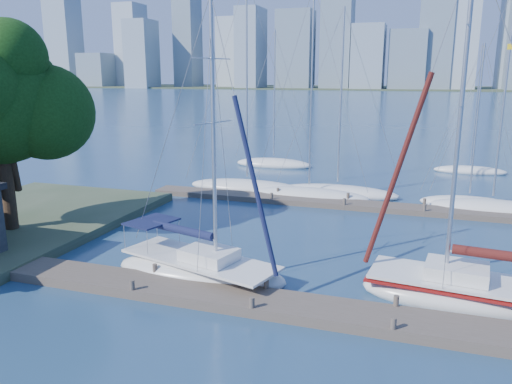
% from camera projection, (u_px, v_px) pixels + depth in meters
% --- Properties ---
extents(ground, '(700.00, 700.00, 0.00)m').
position_uv_depth(ground, '(259.00, 307.00, 19.15)').
color(ground, navy).
rests_on(ground, ground).
extents(near_dock, '(26.00, 2.00, 0.40)m').
position_uv_depth(near_dock, '(259.00, 302.00, 19.11)').
color(near_dock, '#51463B').
rests_on(near_dock, ground).
extents(far_dock, '(30.00, 1.80, 0.36)m').
position_uv_depth(far_dock, '(361.00, 205.00, 33.30)').
color(far_dock, '#51463B').
rests_on(far_dock, ground).
extents(far_shore, '(800.00, 100.00, 1.50)m').
position_uv_depth(far_shore, '(414.00, 89.00, 315.01)').
color(far_shore, '#38472D').
rests_on(far_shore, ground).
extents(sailboat_navy, '(8.26, 4.61, 12.23)m').
position_uv_depth(sailboat_navy, '(199.00, 257.00, 21.69)').
color(sailboat_navy, silver).
rests_on(sailboat_navy, ground).
extents(sailboat_maroon, '(8.51, 3.62, 13.59)m').
position_uv_depth(sailboat_maroon, '(472.00, 277.00, 19.23)').
color(sailboat_maroon, silver).
rests_on(sailboat_maroon, ground).
extents(bg_boat_0, '(9.58, 5.74, 15.86)m').
position_uv_depth(bg_boat_0, '(247.00, 187.00, 38.33)').
color(bg_boat_0, silver).
rests_on(bg_boat_0, ground).
extents(bg_boat_1, '(9.05, 4.33, 14.88)m').
position_uv_depth(bg_boat_1, '(309.00, 195.00, 35.85)').
color(bg_boat_1, silver).
rests_on(bg_boat_1, ground).
extents(bg_boat_2, '(9.24, 4.11, 13.59)m').
position_uv_depth(bg_boat_2, '(337.00, 192.00, 36.68)').
color(bg_boat_2, silver).
rests_on(bg_boat_2, ground).
extents(bg_boat_3, '(6.51, 2.74, 10.96)m').
position_uv_depth(bg_boat_3, '(469.00, 203.00, 33.65)').
color(bg_boat_3, silver).
rests_on(bg_boat_3, ground).
extents(bg_boat_4, '(8.23, 4.10, 14.56)m').
position_uv_depth(bg_boat_4, '(492.00, 208.00, 32.17)').
color(bg_boat_4, silver).
rests_on(bg_boat_4, ground).
extents(bg_boat_6, '(7.76, 3.32, 13.11)m').
position_uv_depth(bg_boat_6, '(274.00, 164.00, 48.40)').
color(bg_boat_6, silver).
rests_on(bg_boat_6, ground).
extents(bg_boat_7, '(6.48, 4.29, 11.63)m').
position_uv_depth(bg_boat_7, '(470.00, 170.00, 45.23)').
color(bg_boat_7, silver).
rests_on(bg_boat_7, ground).
extents(skyline, '(504.21, 51.31, 101.70)m').
position_uv_depth(skyline, '(455.00, 28.00, 273.97)').
color(skyline, '#7D91A2').
rests_on(skyline, ground).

